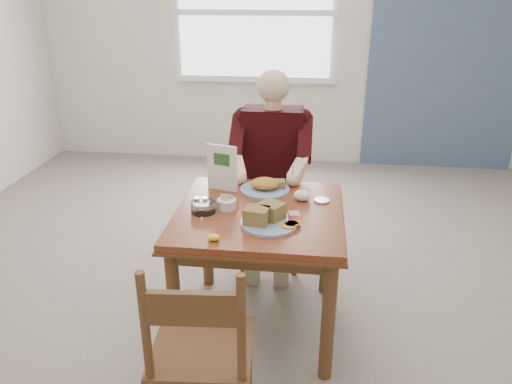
# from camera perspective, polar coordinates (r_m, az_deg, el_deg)

# --- Properties ---
(floor) EXTENTS (6.00, 6.00, 0.00)m
(floor) POSITION_cam_1_polar(r_m,az_deg,el_deg) (3.11, 0.34, -14.75)
(floor) COLOR #73645D
(floor) RESTS_ON ground
(wall_back) EXTENTS (5.50, 0.00, 5.50)m
(wall_back) POSITION_cam_1_polar(r_m,az_deg,el_deg) (5.47, 4.22, 17.68)
(wall_back) COLOR beige
(wall_back) RESTS_ON ground
(accent_panel) EXTENTS (1.60, 0.02, 2.80)m
(accent_panel) POSITION_cam_1_polar(r_m,az_deg,el_deg) (5.60, 21.49, 16.36)
(accent_panel) COLOR #43597C
(accent_panel) RESTS_ON ground
(lemon_wedge) EXTENTS (0.06, 0.05, 0.03)m
(lemon_wedge) POSITION_cam_1_polar(r_m,az_deg,el_deg) (2.41, -4.88, -5.18)
(lemon_wedge) COLOR yellow
(lemon_wedge) RESTS_ON table
(napkin) EXTENTS (0.11, 0.10, 0.06)m
(napkin) POSITION_cam_1_polar(r_m,az_deg,el_deg) (2.84, 5.34, -0.38)
(napkin) COLOR white
(napkin) RESTS_ON table
(metal_dish) EXTENTS (0.11, 0.11, 0.01)m
(metal_dish) POSITION_cam_1_polar(r_m,az_deg,el_deg) (2.85, 7.53, -0.97)
(metal_dish) COLOR silver
(metal_dish) RESTS_ON table
(window) EXTENTS (1.72, 0.04, 1.42)m
(window) POSITION_cam_1_polar(r_m,az_deg,el_deg) (5.46, -0.20, 19.83)
(window) COLOR white
(window) RESTS_ON wall_back
(table) EXTENTS (0.92, 0.92, 0.75)m
(table) POSITION_cam_1_polar(r_m,az_deg,el_deg) (2.76, 0.37, -4.22)
(table) COLOR brown
(table) RESTS_ON ground
(chair_far) EXTENTS (0.42, 0.42, 0.95)m
(chair_far) POSITION_cam_1_polar(r_m,az_deg,el_deg) (3.55, 1.86, -0.67)
(chair_far) COLOR brown
(chair_far) RESTS_ON ground
(chair_near) EXTENTS (0.45, 0.45, 0.95)m
(chair_near) POSITION_cam_1_polar(r_m,az_deg,el_deg) (2.18, -6.31, -17.87)
(chair_near) COLOR brown
(chair_near) RESTS_ON ground
(diner) EXTENTS (0.53, 0.56, 1.39)m
(diner) POSITION_cam_1_polar(r_m,az_deg,el_deg) (3.34, 1.79, 3.94)
(diner) COLOR gray
(diner) RESTS_ON chair_far
(near_plate) EXTENTS (0.37, 0.37, 0.10)m
(near_plate) POSITION_cam_1_polar(r_m,az_deg,el_deg) (2.55, 1.36, -2.94)
(near_plate) COLOR white
(near_plate) RESTS_ON table
(far_plate) EXTENTS (0.32, 0.32, 0.08)m
(far_plate) POSITION_cam_1_polar(r_m,az_deg,el_deg) (2.96, 1.15, 0.68)
(far_plate) COLOR white
(far_plate) RESTS_ON table
(caddy) EXTENTS (0.11, 0.11, 0.08)m
(caddy) POSITION_cam_1_polar(r_m,az_deg,el_deg) (2.73, -3.36, -1.35)
(caddy) COLOR white
(caddy) RESTS_ON table
(shakers) EXTENTS (0.08, 0.04, 0.07)m
(shakers) POSITION_cam_1_polar(r_m,az_deg,el_deg) (2.72, -6.27, -1.36)
(shakers) COLOR white
(shakers) RESTS_ON table
(creamer) EXTENTS (0.13, 0.13, 0.06)m
(creamer) POSITION_cam_1_polar(r_m,az_deg,el_deg) (2.70, -6.04, -1.68)
(creamer) COLOR white
(creamer) RESTS_ON table
(menu) EXTENTS (0.19, 0.06, 0.28)m
(menu) POSITION_cam_1_polar(r_m,az_deg,el_deg) (2.94, -3.90, 2.81)
(menu) COLOR white
(menu) RESTS_ON table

